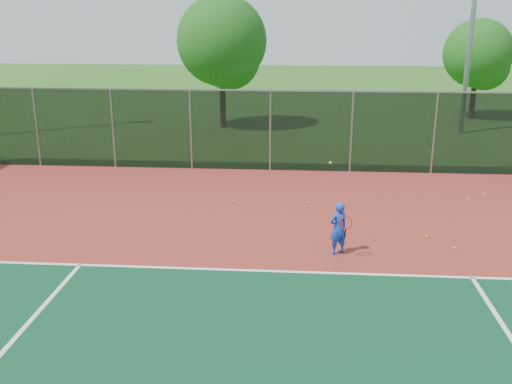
{
  "coord_description": "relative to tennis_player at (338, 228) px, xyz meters",
  "views": [
    {
      "loc": [
        -1.94,
        -8.92,
        5.63
      ],
      "look_at": [
        -3.0,
        5.0,
        1.3
      ],
      "focal_mm": 40.0,
      "sensor_mm": 36.0,
      "label": 1
    }
  ],
  "objects": [
    {
      "name": "court_apron",
      "position": [
        0.93,
        -2.17,
        -0.67
      ],
      "size": [
        30.0,
        20.0,
        0.02
      ],
      "primitive_type": "cube",
      "color": "maroon",
      "rests_on": "ground"
    },
    {
      "name": "tree_back_left",
      "position": [
        -4.9,
        16.31,
        3.52
      ],
      "size": [
        4.56,
        4.56,
        6.7
      ],
      "color": "#331D12",
      "rests_on": "ground"
    },
    {
      "name": "practice_ball_1",
      "position": [
        2.95,
        0.48,
        -0.63
      ],
      "size": [
        0.07,
        0.07,
        0.07
      ],
      "primitive_type": "sphere",
      "color": "#B6D518",
      "rests_on": "court_apron"
    },
    {
      "name": "practice_ball_3",
      "position": [
        5.07,
        5.17,
        -0.63
      ],
      "size": [
        0.07,
        0.07,
        0.07
      ],
      "primitive_type": "sphere",
      "color": "#B6D518",
      "rests_on": "court_apron"
    },
    {
      "name": "tennis_player",
      "position": [
        0.0,
        0.0,
        0.0
      ],
      "size": [
        0.59,
        0.67,
        2.31
      ],
      "color": "blue",
      "rests_on": "court_apron"
    },
    {
      "name": "tree_back_mid",
      "position": [
        8.87,
        20.0,
        2.78
      ],
      "size": [
        3.76,
        3.76,
        5.52
      ],
      "color": "#331D12",
      "rests_on": "ground"
    },
    {
      "name": "practice_ball_4",
      "position": [
        2.43,
        1.23,
        -0.63
      ],
      "size": [
        0.07,
        0.07,
        0.07
      ],
      "primitive_type": "sphere",
      "color": "#B6D518",
      "rests_on": "court_apron"
    },
    {
      "name": "practice_ball_5",
      "position": [
        -3.04,
        3.76,
        -0.63
      ],
      "size": [
        0.07,
        0.07,
        0.07
      ],
      "primitive_type": "sphere",
      "color": "#B6D518",
      "rests_on": "court_apron"
    },
    {
      "name": "practice_ball_0",
      "position": [
        -0.68,
        3.86,
        -0.63
      ],
      "size": [
        0.07,
        0.07,
        0.07
      ],
      "primitive_type": "sphere",
      "color": "#B6D518",
      "rests_on": "court_apron"
    },
    {
      "name": "practice_ball_2",
      "position": [
        4.36,
        4.44,
        -0.63
      ],
      "size": [
        0.07,
        0.07,
        0.07
      ],
      "primitive_type": "sphere",
      "color": "#B6D518",
      "rests_on": "court_apron"
    },
    {
      "name": "fence_back",
      "position": [
        0.93,
        7.83,
        0.88
      ],
      "size": [
        30.0,
        0.06,
        3.03
      ],
      "color": "black",
      "rests_on": "court_apron"
    },
    {
      "name": "ground",
      "position": [
        0.93,
        -4.17,
        -0.68
      ],
      "size": [
        120.0,
        120.0,
        0.0
      ],
      "primitive_type": "plane",
      "color": "#275A19",
      "rests_on": "ground"
    }
  ]
}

